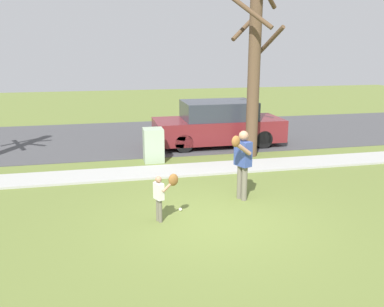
{
  "coord_description": "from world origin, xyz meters",
  "views": [
    {
      "loc": [
        -2.19,
        -7.68,
        3.56
      ],
      "look_at": [
        -0.12,
        1.82,
        1.0
      ],
      "focal_mm": 38.01,
      "sensor_mm": 36.0,
      "label": 1
    }
  ],
  "objects_px": {
    "baseball": "(180,209)",
    "street_tree_near": "(254,65)",
    "utility_cabinet": "(153,145)",
    "parked_suv_maroon": "(218,124)",
    "person_child": "(163,191)",
    "person_adult": "(242,158)"
  },
  "relations": [
    {
      "from": "person_child",
      "to": "street_tree_near",
      "type": "height_order",
      "value": "street_tree_near"
    },
    {
      "from": "utility_cabinet",
      "to": "parked_suv_maroon",
      "type": "distance_m",
      "value": 3.13
    },
    {
      "from": "person_adult",
      "to": "person_child",
      "type": "bearing_deg",
      "value": 0.57
    },
    {
      "from": "baseball",
      "to": "street_tree_near",
      "type": "bearing_deg",
      "value": 52.54
    },
    {
      "from": "person_adult",
      "to": "utility_cabinet",
      "type": "xyz_separation_m",
      "value": [
        -1.63,
        3.82,
        -0.5
      ]
    },
    {
      "from": "utility_cabinet",
      "to": "street_tree_near",
      "type": "height_order",
      "value": "street_tree_near"
    },
    {
      "from": "person_adult",
      "to": "street_tree_near",
      "type": "relative_size",
      "value": 0.3
    },
    {
      "from": "utility_cabinet",
      "to": "parked_suv_maroon",
      "type": "height_order",
      "value": "parked_suv_maroon"
    },
    {
      "from": "person_adult",
      "to": "parked_suv_maroon",
      "type": "relative_size",
      "value": 0.36
    },
    {
      "from": "baseball",
      "to": "utility_cabinet",
      "type": "bearing_deg",
      "value": 91.06
    },
    {
      "from": "person_child",
      "to": "street_tree_near",
      "type": "xyz_separation_m",
      "value": [
        3.67,
        4.66,
        2.33
      ]
    },
    {
      "from": "person_child",
      "to": "parked_suv_maroon",
      "type": "xyz_separation_m",
      "value": [
        2.99,
        6.36,
        0.11
      ]
    },
    {
      "from": "street_tree_near",
      "to": "person_adult",
      "type": "bearing_deg",
      "value": -113.58
    },
    {
      "from": "parked_suv_maroon",
      "to": "person_child",
      "type": "bearing_deg",
      "value": 64.84
    },
    {
      "from": "person_adult",
      "to": "baseball",
      "type": "xyz_separation_m",
      "value": [
        -1.55,
        -0.38,
        -1.0
      ]
    },
    {
      "from": "person_adult",
      "to": "person_child",
      "type": "height_order",
      "value": "person_adult"
    },
    {
      "from": "baseball",
      "to": "street_tree_near",
      "type": "xyz_separation_m",
      "value": [
        3.22,
        4.2,
        2.97
      ]
    },
    {
      "from": "person_child",
      "to": "utility_cabinet",
      "type": "xyz_separation_m",
      "value": [
        0.37,
        4.66,
        -0.14
      ]
    },
    {
      "from": "baseball",
      "to": "street_tree_near",
      "type": "distance_m",
      "value": 6.07
    },
    {
      "from": "person_child",
      "to": "utility_cabinet",
      "type": "bearing_deg",
      "value": 63.18
    },
    {
      "from": "baseball",
      "to": "utility_cabinet",
      "type": "height_order",
      "value": "utility_cabinet"
    },
    {
      "from": "street_tree_near",
      "to": "person_child",
      "type": "bearing_deg",
      "value": -128.2
    }
  ]
}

